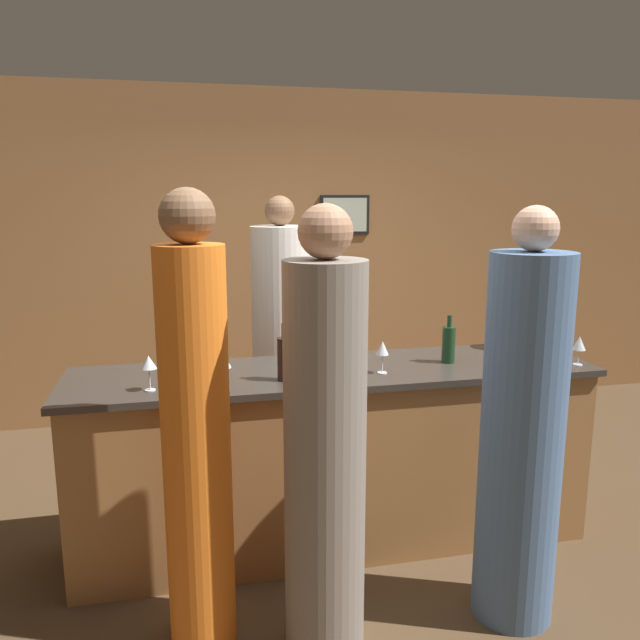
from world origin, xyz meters
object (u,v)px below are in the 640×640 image
guest_1 (522,436)px  wine_bottle_1 (449,344)px  bartender (281,352)px  ice_bucket (514,331)px  guest_0 (325,452)px  wine_bottle_0 (284,358)px  guest_2 (196,438)px

guest_1 → wine_bottle_1: bearing=90.4°
bartender → ice_bucket: bartender is taller
guest_0 → wine_bottle_0: (-0.06, 0.65, 0.23)m
guest_0 → guest_1: guest_0 is taller
guest_2 → wine_bottle_0: size_ratio=6.66×
guest_1 → guest_2: bearing=174.3°
wine_bottle_0 → guest_1: bearing=-34.0°
guest_1 → guest_2: (-1.41, 0.14, 0.06)m
guest_0 → ice_bucket: 1.76m
bartender → guest_1: (0.80, -1.67, -0.02)m
bartender → guest_2: size_ratio=0.98×
guest_1 → ice_bucket: (0.52, 1.01, 0.24)m
wine_bottle_0 → ice_bucket: (1.48, 0.37, -0.01)m
bartender → wine_bottle_1: size_ratio=7.13×
ice_bucket → wine_bottle_0: bearing=-166.1°
wine_bottle_0 → guest_0: bearing=-84.9°
guest_0 → wine_bottle_0: size_ratio=6.45×
bartender → guest_2: guest_2 is taller
wine_bottle_1 → ice_bucket: size_ratio=1.24×
guest_1 → wine_bottle_1: 0.82m
wine_bottle_0 → ice_bucket: wine_bottle_0 is taller
bartender → guest_0: size_ratio=1.02×
bartender → guest_2: (-0.60, -1.53, 0.04)m
wine_bottle_1 → guest_2: bearing=-155.4°
wine_bottle_0 → wine_bottle_1: (0.95, 0.14, -0.01)m
wine_bottle_0 → guest_2: bearing=-132.1°
ice_bucket → guest_0: bearing=-144.4°
guest_0 → guest_1: (0.90, 0.01, -0.01)m
bartender → guest_0: bearing=86.9°
guest_1 → guest_2: size_ratio=0.96×
guest_2 → bartender: bearing=68.5°
bartender → wine_bottle_0: bearing=81.7°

